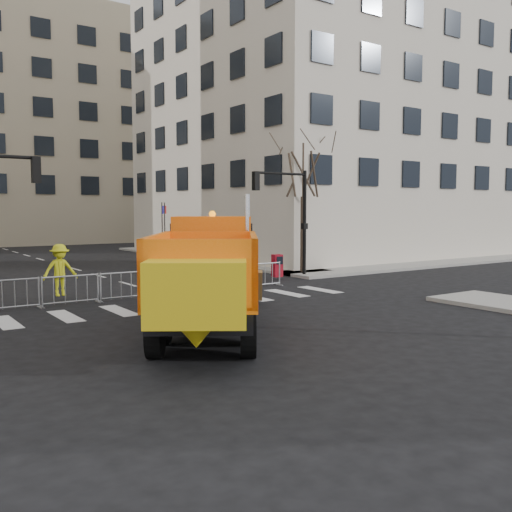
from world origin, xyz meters
TOP-DOWN VIEW (x-y plane):
  - ground at (0.00, 0.00)m, footprint 120.00×120.00m
  - sidewalk_back at (0.00, 8.50)m, footprint 64.00×5.00m
  - building_right at (20.00, 22.00)m, footprint 22.00×22.00m
  - traffic_light_right at (8.50, 9.50)m, footprint 0.18×0.18m
  - crowd_barriers at (-0.75, 7.60)m, footprint 12.60×0.60m
  - street_tree at (9.20, 10.50)m, footprint 3.00×3.00m
  - plow_truck at (-2.26, 0.47)m, footprint 7.73×9.86m
  - cop_a at (0.05, 3.63)m, footprint 0.73×0.73m
  - cop_b at (0.62, 5.06)m, footprint 1.11×0.96m
  - cop_c at (0.13, 4.01)m, footprint 1.10×1.12m
  - worker at (-3.87, 9.05)m, footprint 1.30×0.77m
  - newspaper_box at (6.65, 9.32)m, footprint 0.49×0.44m

SIDE VIEW (x-z plane):
  - ground at x=0.00m, z-range 0.00..0.00m
  - sidewalk_back at x=0.00m, z-range 0.00..0.15m
  - crowd_barriers at x=-0.75m, z-range 0.00..1.10m
  - newspaper_box at x=6.65m, z-range 0.15..1.25m
  - cop_a at x=0.05m, z-range 0.00..1.71m
  - cop_c at x=0.13m, z-range 0.00..1.90m
  - cop_b at x=0.62m, z-range 0.00..1.97m
  - worker at x=-3.87m, z-range 0.15..2.13m
  - plow_truck at x=-2.26m, z-range -0.22..3.68m
  - traffic_light_right at x=8.50m, z-range 0.00..5.40m
  - street_tree at x=9.20m, z-range 0.00..7.50m
  - building_right at x=20.00m, z-range 0.00..32.00m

